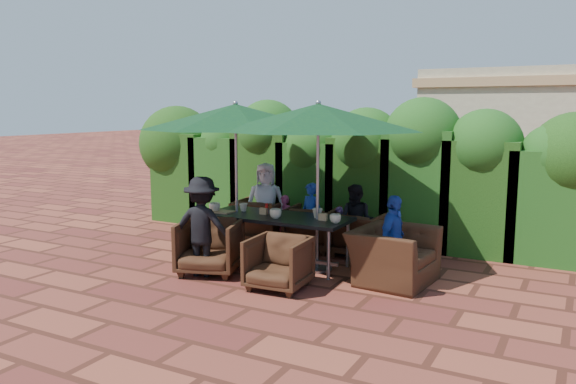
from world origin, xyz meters
The scene contains 32 objects.
ground centered at (0.00, 0.00, 0.00)m, with size 80.00×80.00×0.00m, color brown.
dining_table centered at (-0.10, 0.15, 0.67)m, with size 2.21×0.90×0.75m.
umbrella_left centered at (-0.82, 0.16, 2.21)m, with size 2.89×2.89×2.46m.
umbrella_right centered at (0.56, 0.18, 2.21)m, with size 3.01×3.01×2.46m.
chair_far_left centered at (-1.04, 1.22, 0.42)m, with size 0.82×0.77×0.85m, color black.
chair_far_mid centered at (0.00, 1.17, 0.41)m, with size 0.79×0.74×0.81m, color black.
chair_far_right centered at (0.80, 1.20, 0.38)m, with size 0.75×0.70×0.77m, color black.
chair_near_left centered at (-0.72, -0.72, 0.43)m, with size 0.83×0.78×0.85m, color black.
chair_near_right centered at (0.49, -0.87, 0.38)m, with size 0.74×0.69×0.76m, color black.
chair_end_right centered at (1.73, 0.12, 0.49)m, with size 1.13×0.73×0.98m, color black.
adult_far_left centered at (-0.89, 1.16, 0.71)m, with size 0.70×0.42×1.42m, color silver.
adult_far_mid centered at (-0.04, 1.19, 0.56)m, with size 0.40×0.33×1.12m, color #1F42A8.
adult_far_right centered at (0.84, 1.02, 0.59)m, with size 0.56×0.34×1.17m, color black.
adult_near_left centered at (-0.74, -0.84, 0.70)m, with size 0.90×0.41×1.41m, color black.
adult_end_right centered at (1.73, 0.07, 0.60)m, with size 0.70×0.35×1.20m, color #1F42A8.
child_left centered at (-0.57, 1.26, 0.43)m, with size 0.31×0.26×0.87m, color #D54B80.
child_right centered at (0.45, 1.25, 0.38)m, with size 0.27×0.22×0.75m, color #7E49A0.
pedestrian_a centered at (1.58, 4.16, 0.88)m, with size 1.65×0.59×1.77m, color #258847.
pedestrian_b centered at (2.45, 4.46, 0.78)m, with size 0.75×0.46×1.56m, color #D54B80.
pedestrian_c centered at (3.22, 4.31, 0.86)m, with size 1.10×0.50×1.72m, color gray.
cup_a centered at (-1.11, -0.03, 0.82)m, with size 0.17×0.17×0.14m, color beige.
cup_b centered at (-0.73, 0.21, 0.81)m, with size 0.13×0.13×0.12m, color beige.
cup_c centered at (-0.01, -0.05, 0.82)m, with size 0.18×0.18×0.14m, color beige.
cup_d centered at (0.52, 0.27, 0.82)m, with size 0.15×0.15×0.14m, color beige.
cup_e centered at (0.90, 0.04, 0.81)m, with size 0.16×0.16×0.13m, color beige.
ketchup_bottle centered at (-0.28, 0.16, 0.83)m, with size 0.04×0.04×0.17m, color #B20C0A.
sauce_bottle centered at (-0.22, 0.18, 0.83)m, with size 0.04×0.04×0.17m, color #4C230C.
serving_tray centered at (-0.98, -0.02, 0.76)m, with size 0.35×0.25×0.02m, color tan.
number_block_left centered at (-0.32, 0.13, 0.80)m, with size 0.12×0.06×0.10m, color tan.
number_block_right centered at (0.67, 0.13, 0.80)m, with size 0.12×0.06×0.10m, color tan.
hedge_wall centered at (-0.09, 2.32, 1.35)m, with size 9.10×1.60×2.53m.
building centered at (3.50, 6.99, 1.61)m, with size 6.20×3.08×3.20m.
Camera 1 is at (3.95, -7.07, 2.34)m, focal length 35.00 mm.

